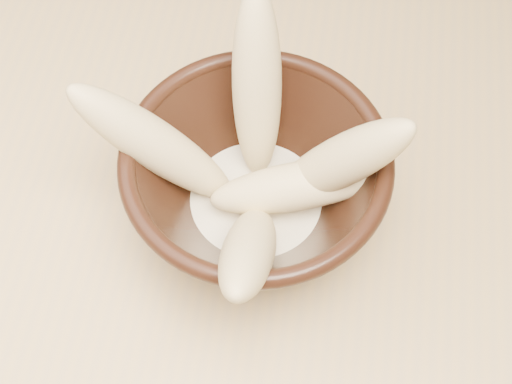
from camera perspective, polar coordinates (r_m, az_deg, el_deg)
table at (r=0.71m, az=19.75°, el=2.38°), size 1.20×0.80×0.75m
bowl at (r=0.49m, az=0.00°, el=0.48°), size 0.18×0.18×0.10m
milk_puddle at (r=0.52m, az=0.00°, el=-0.85°), size 0.10×0.10×0.01m
banana_upright at (r=0.48m, az=0.08°, el=8.38°), size 0.05×0.09×0.15m
banana_left at (r=0.48m, az=-8.04°, el=3.74°), size 0.12×0.04×0.13m
banana_right at (r=0.47m, az=6.70°, el=2.38°), size 0.11×0.04×0.13m
banana_across at (r=0.48m, az=3.42°, el=0.49°), size 0.13×0.06×0.06m
banana_front at (r=0.44m, az=-0.58°, el=-4.75°), size 0.03×0.12×0.11m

